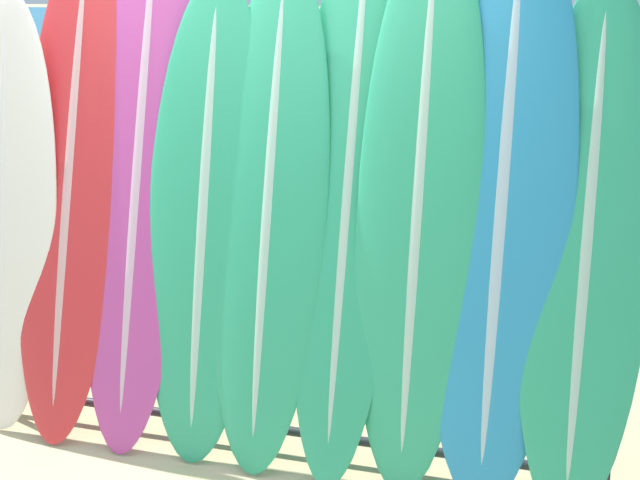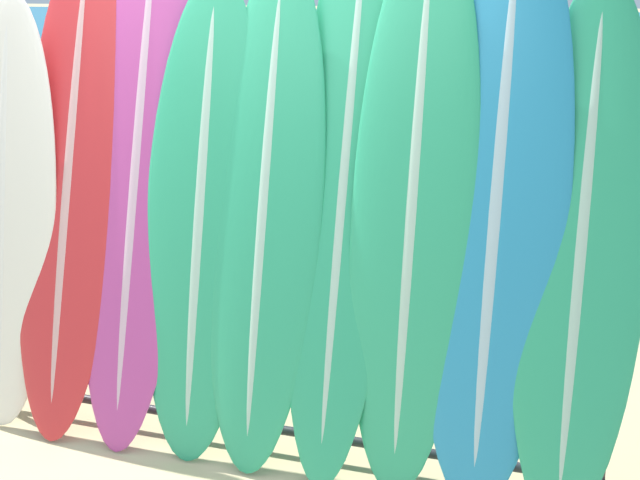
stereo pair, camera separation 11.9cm
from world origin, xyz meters
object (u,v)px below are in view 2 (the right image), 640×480
at_px(surfboard_slot_4, 265,216).
at_px(surfboard_slot_8, 581,252).
at_px(surfboard_slot_6, 413,211).
at_px(surfboard_slot_7, 496,214).
at_px(surfboard_rack, 266,365).
at_px(surfboard_slot_1, 71,183).
at_px(surfboard_slot_2, 138,172).
at_px(surfboard_slot_5, 345,187).
at_px(surfboard_slot_3, 202,219).
at_px(surfboard_slot_0, 6,213).
at_px(person_near_water, 530,159).

xyz_separation_m(surfboard_slot_4, surfboard_slot_8, (1.34, 0.01, -0.04)).
height_order(surfboard_slot_6, surfboard_slot_8, surfboard_slot_6).
height_order(surfboard_slot_6, surfboard_slot_7, surfboard_slot_7).
xyz_separation_m(surfboard_rack, surfboard_slot_1, (-1.01, 0.09, 0.76)).
relative_size(surfboard_slot_1, surfboard_slot_6, 1.00).
height_order(surfboard_slot_2, surfboard_slot_5, surfboard_slot_2).
distance_m(surfboard_slot_2, surfboard_slot_3, 0.40).
relative_size(surfboard_slot_3, surfboard_slot_6, 0.91).
xyz_separation_m(surfboard_slot_0, surfboard_slot_5, (1.68, 0.10, 0.22)).
height_order(surfboard_slot_3, person_near_water, surfboard_slot_3).
xyz_separation_m(surfboard_slot_2, person_near_water, (1.53, 3.23, -0.44)).
distance_m(surfboard_rack, surfboard_slot_3, 0.73).
distance_m(surfboard_slot_0, surfboard_slot_4, 1.33).
relative_size(surfboard_slot_1, surfboard_slot_8, 1.10).
relative_size(surfboard_slot_2, surfboard_slot_3, 1.16).
height_order(surfboard_slot_7, surfboard_slot_8, surfboard_slot_7).
distance_m(surfboard_slot_3, person_near_water, 3.51).
height_order(surfboard_rack, surfboard_slot_2, surfboard_slot_2).
bearing_deg(person_near_water, surfboard_slot_5, 11.69).
height_order(surfboard_rack, surfboard_slot_1, surfboard_slot_1).
xyz_separation_m(surfboard_slot_0, surfboard_slot_4, (1.33, 0.04, 0.08)).
bearing_deg(person_near_water, surfboard_slot_2, -4.36).
bearing_deg(surfboard_slot_1, surfboard_slot_7, -0.48).
relative_size(surfboard_rack, surfboard_slot_6, 1.25).
relative_size(surfboard_slot_8, person_near_water, 1.42).
bearing_deg(surfboard_slot_8, surfboard_rack, -177.59).
bearing_deg(surfboard_slot_0, surfboard_rack, -0.41).
relative_size(surfboard_rack, surfboard_slot_0, 1.44).
xyz_separation_m(surfboard_slot_3, surfboard_slot_8, (1.65, 0.01, -0.00)).
bearing_deg(surfboard_slot_6, surfboard_slot_1, 178.80).
bearing_deg(surfboard_slot_7, surfboard_slot_5, 176.12).
xyz_separation_m(surfboard_slot_0, surfboard_slot_1, (0.33, 0.08, 0.15)).
relative_size(surfboard_slot_5, surfboard_slot_8, 1.17).
distance_m(surfboard_slot_6, surfboard_slot_7, 0.34).
bearing_deg(surfboard_slot_7, surfboard_slot_8, -2.05).
bearing_deg(surfboard_slot_4, surfboard_slot_7, 1.13).
xyz_separation_m(surfboard_slot_2, surfboard_slot_8, (2.00, -0.05, -0.18)).
xyz_separation_m(surfboard_slot_6, surfboard_slot_7, (0.34, 0.02, 0.01)).
xyz_separation_m(surfboard_slot_4, person_near_water, (0.87, 3.29, -0.30)).
relative_size(surfboard_slot_0, surfboard_slot_8, 0.96).
bearing_deg(surfboard_rack, surfboard_slot_0, 179.59).
bearing_deg(surfboard_slot_5, person_near_water, 80.73).
distance_m(surfboard_slot_2, surfboard_slot_8, 2.01).
distance_m(surfboard_rack, surfboard_slot_0, 1.47).
xyz_separation_m(surfboard_slot_2, surfboard_slot_4, (0.66, -0.06, -0.14)).
distance_m(surfboard_slot_5, surfboard_slot_7, 0.66).
height_order(surfboard_rack, surfboard_slot_8, surfboard_slot_8).
bearing_deg(surfboard_slot_6, surfboard_slot_3, -179.57).
height_order(surfboard_slot_4, surfboard_slot_5, surfboard_slot_5).
xyz_separation_m(surfboard_slot_5, surfboard_slot_7, (0.65, -0.04, -0.06)).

